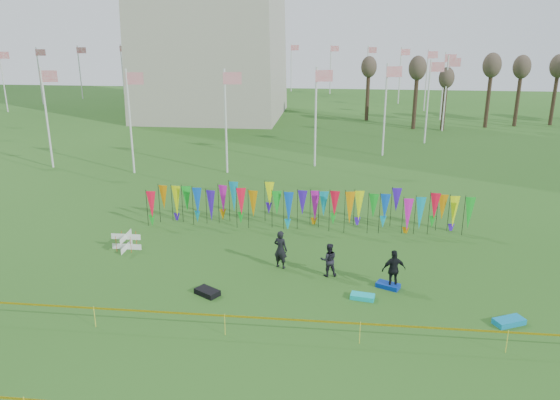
# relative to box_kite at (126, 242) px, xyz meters

# --- Properties ---
(ground) EXTENTS (160.00, 160.00, 0.00)m
(ground) POSITION_rel_box_kite_xyz_m (8.79, -5.18, -0.44)
(ground) COLOR #235016
(ground) RESTS_ON ground
(flagpole_ring) EXTENTS (57.40, 56.16, 8.00)m
(flagpole_ring) POSITION_rel_box_kite_xyz_m (-5.21, 42.82, 3.56)
(flagpole_ring) COLOR silver
(flagpole_ring) RESTS_ON ground
(banner_row) EXTENTS (18.64, 0.64, 2.29)m
(banner_row) POSITION_rel_box_kite_xyz_m (9.07, 4.30, 0.96)
(banner_row) COLOR black
(banner_row) RESTS_ON ground
(caution_tape_near) EXTENTS (26.00, 0.02, 0.90)m
(caution_tape_near) POSITION_rel_box_kite_xyz_m (8.57, -7.46, 0.34)
(caution_tape_near) COLOR yellow
(caution_tape_near) RESTS_ON ground
(box_kite) EXTENTS (0.80, 0.80, 0.89)m
(box_kite) POSITION_rel_box_kite_xyz_m (0.00, 0.00, 0.00)
(box_kite) COLOR red
(box_kite) RESTS_ON ground
(person_left) EXTENTS (0.82, 0.72, 1.88)m
(person_left) POSITION_rel_box_kite_xyz_m (8.19, -1.26, 0.50)
(person_left) COLOR black
(person_left) RESTS_ON ground
(person_mid) EXTENTS (0.85, 0.61, 1.61)m
(person_mid) POSITION_rel_box_kite_xyz_m (10.50, -1.91, 0.36)
(person_mid) COLOR black
(person_mid) RESTS_ON ground
(person_right) EXTENTS (1.17, 0.84, 1.81)m
(person_right) POSITION_rel_box_kite_xyz_m (13.38, -2.86, 0.46)
(person_right) COLOR black
(person_right) RESTS_ON ground
(kite_bag_turquoise) EXTENTS (1.07, 0.67, 0.20)m
(kite_bag_turquoise) POSITION_rel_box_kite_xyz_m (12.02, -4.00, -0.34)
(kite_bag_turquoise) COLOR #0DC0C6
(kite_bag_turquoise) RESTS_ON ground
(kite_bag_blue) EXTENTS (1.13, 0.90, 0.21)m
(kite_bag_blue) POSITION_rel_box_kite_xyz_m (13.18, -2.83, -0.34)
(kite_bag_blue) COLOR #0A32A7
(kite_bag_blue) RESTS_ON ground
(kite_bag_black) EXTENTS (1.22, 1.09, 0.24)m
(kite_bag_black) POSITION_rel_box_kite_xyz_m (5.34, -4.38, -0.32)
(kite_bag_black) COLOR black
(kite_bag_black) RESTS_ON ground
(kite_bag_teal) EXTENTS (1.33, 1.04, 0.23)m
(kite_bag_teal) POSITION_rel_box_kite_xyz_m (17.65, -5.44, -0.33)
(kite_bag_teal) COLOR #0C80B3
(kite_bag_teal) RESTS_ON ground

